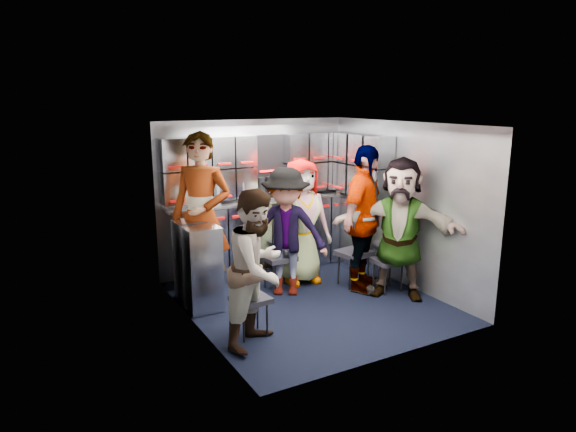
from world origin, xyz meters
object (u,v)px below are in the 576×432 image
attendant_arc_c (301,222)px  attendant_arc_d (364,219)px  jump_seat_center (294,250)px  attendant_arc_e (400,228)px  jump_seat_near_left (251,301)px  jump_seat_mid_left (279,259)px  jump_seat_mid_right (354,255)px  attendant_arc_a (258,268)px  attendant_arc_b (286,232)px  jump_seat_near_right (388,263)px  attendant_standing (202,217)px

attendant_arc_c → attendant_arc_d: bearing=-45.5°
jump_seat_center → attendant_arc_e: size_ratio=0.25×
jump_seat_near_left → jump_seat_mid_left: 1.35m
jump_seat_near_left → attendant_arc_c: 1.75m
jump_seat_center → jump_seat_near_left: bearing=-133.9°
jump_seat_mid_right → attendant_arc_a: 2.01m
jump_seat_center → jump_seat_mid_right: size_ratio=0.92×
attendant_arc_b → attendant_arc_d: (0.90, -0.36, 0.13)m
jump_seat_near_left → jump_seat_near_right: bearing=8.2°
jump_seat_center → attendant_standing: bearing=-175.4°
attendant_arc_a → attendant_arc_d: bearing=-13.1°
jump_seat_mid_right → jump_seat_near_right: (0.26, -0.38, -0.04)m
attendant_arc_b → jump_seat_near_right: bearing=7.3°
attendant_standing → attendant_arc_e: attendant_standing is taller
jump_seat_mid_left → attendant_arc_a: attendant_arc_a is taller
jump_seat_mid_left → jump_seat_mid_right: (0.90, -0.36, 0.02)m
attendant_arc_e → jump_seat_near_left: bearing=-129.4°
jump_seat_mid_right → attendant_arc_c: size_ratio=0.29×
jump_seat_mid_right → jump_seat_near_right: size_ratio=1.10×
attendant_arc_a → attendant_arc_b: attendant_arc_b is taller
jump_seat_near_left → attendant_arc_b: (0.88, 0.85, 0.42)m
jump_seat_center → jump_seat_near_right: size_ratio=1.02×
attendant_arc_b → attendant_arc_c: size_ratio=0.97×
jump_seat_mid_left → attendant_arc_e: (1.16, -0.91, 0.46)m
jump_seat_mid_left → attendant_arc_b: (0.00, -0.18, 0.40)m
attendant_arc_e → attendant_arc_d: bearing=171.7°
attendant_arc_e → attendant_standing: bearing=-160.0°
jump_seat_near_right → attendant_arc_c: 1.22m
jump_seat_near_left → attendant_standing: size_ratio=0.21×
jump_seat_mid_right → attendant_arc_c: (-0.52, 0.46, 0.40)m
jump_seat_near_left → attendant_standing: 1.36m
attendant_arc_d → jump_seat_mid_left: bearing=116.8°
attendant_standing → attendant_arc_c: bearing=39.9°
jump_seat_mid_left → attendant_arc_a: (-0.88, -1.21, 0.39)m
jump_seat_near_left → jump_seat_mid_left: (0.88, 1.03, 0.02)m
jump_seat_center → attendant_arc_d: 1.11m
attendant_standing → attendant_arc_b: bearing=22.3°
jump_seat_mid_left → jump_seat_near_right: 1.37m
jump_seat_center → attendant_arc_a: bearing=-130.3°
jump_seat_near_left → attendant_arc_b: attendant_arc_b is taller
jump_seat_center → attendant_arc_d: bearing=-57.6°
attendant_arc_c → attendant_arc_e: size_ratio=0.95×
jump_seat_center → attendant_standing: attendant_standing is taller
jump_seat_center → jump_seat_mid_right: 0.82m
attendant_arc_a → attendant_arc_d: (1.78, 0.67, 0.14)m
attendant_arc_a → attendant_arc_b: (0.88, 1.03, 0.01)m
jump_seat_mid_left → attendant_arc_e: attendant_arc_e is taller
attendant_standing → attendant_arc_a: attendant_standing is taller
jump_seat_mid_right → attendant_arc_a: attendant_arc_a is taller
jump_seat_mid_left → attendant_arc_b: 0.44m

